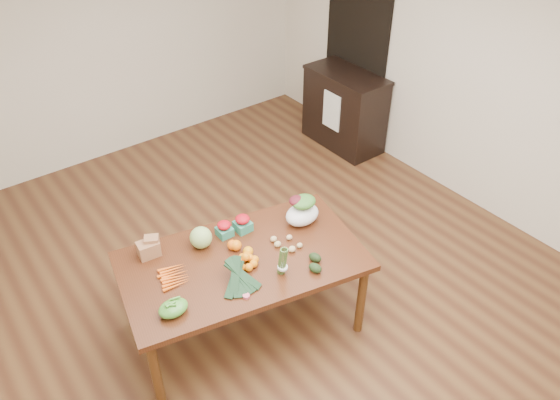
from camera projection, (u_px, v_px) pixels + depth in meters
floor at (269, 284)px, 4.93m from camera, size 6.00×6.00×0.00m
room_walls at (266, 157)px, 4.13m from camera, size 5.02×6.02×2.70m
dining_table at (244, 294)px, 4.32m from camera, size 1.98×1.37×0.75m
doorway_dark at (355, 55)px, 6.54m from camera, size 0.02×1.00×2.10m
cabinet at (344, 109)px, 6.66m from camera, size 0.52×1.02×0.94m
dish_towel at (332, 111)px, 6.45m from camera, size 0.02×0.28×0.45m
paper_bag at (148, 248)px, 4.09m from camera, size 0.24×0.22×0.15m
cabbage at (201, 238)px, 4.17m from camera, size 0.17×0.17×0.17m
strawberry_basket_a at (224, 230)px, 4.29m from camera, size 0.14×0.14×0.10m
strawberry_basket_b at (243, 224)px, 4.34m from camera, size 0.15×0.15×0.11m
orange_a at (232, 245)px, 4.17m from camera, size 0.08×0.08×0.08m
orange_b at (236, 245)px, 4.16m from camera, size 0.09×0.09×0.09m
orange_c at (248, 251)px, 4.11m from camera, size 0.08×0.08×0.08m
mandarin_cluster at (246, 259)px, 4.03m from camera, size 0.21×0.21×0.10m
carrots at (174, 276)px, 3.93m from camera, size 0.27×0.29×0.03m
snap_pea_bag at (173, 308)px, 3.64m from camera, size 0.21×0.16×0.09m
kale_bunch at (241, 280)px, 3.81m from camera, size 0.40×0.46×0.16m
asparagus_bundle at (283, 261)px, 3.90m from camera, size 0.10×0.13×0.26m
potato_a at (278, 244)px, 4.20m from camera, size 0.06×0.05×0.05m
potato_b at (292, 249)px, 4.15m from camera, size 0.06×0.05×0.05m
potato_c at (289, 237)px, 4.27m from camera, size 0.05×0.04×0.04m
potato_d at (274, 239)px, 4.25m from camera, size 0.05×0.05×0.05m
potato_e at (300, 245)px, 4.19m from camera, size 0.05×0.04×0.04m
avocado_a at (315, 268)px, 3.97m from camera, size 0.10×0.12×0.07m
avocado_b at (315, 257)px, 4.06m from camera, size 0.10×0.12×0.07m
salad_bag at (302, 211)px, 4.39m from camera, size 0.33×0.28×0.23m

